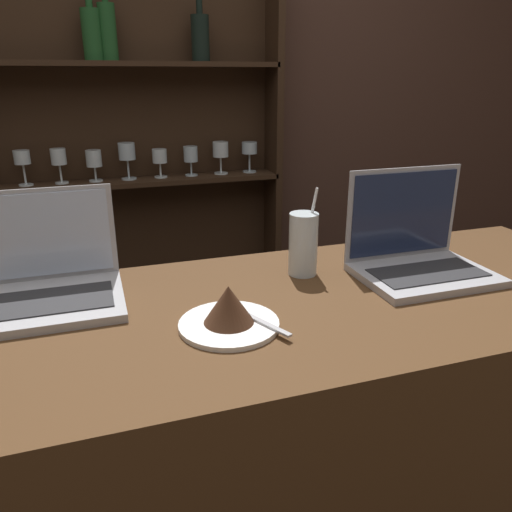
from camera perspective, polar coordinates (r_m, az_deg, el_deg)
name	(u,v)px	position (r m, az deg, el deg)	size (l,w,h in m)	color
bar_counter	(240,495)	(1.33, -1.82, -25.64)	(1.94, 0.62, 0.99)	#4C3019
back_wall	(146,98)	(2.28, -12.47, 17.22)	(7.00, 0.06, 2.70)	#4C3328
back_shelf	(130,190)	(2.24, -14.18, 7.30)	(1.32, 0.18, 1.85)	#332114
laptop_near	(49,279)	(1.14, -22.60, -2.46)	(0.29, 0.25, 0.23)	#ADADB2
laptop_far	(416,251)	(1.26, 17.85, 0.54)	(0.31, 0.22, 0.25)	#ADADB2
cake_plate	(229,311)	(0.95, -3.11, -6.35)	(0.19, 0.19, 0.08)	white
water_glass	(303,244)	(1.19, 5.42, 1.38)	(0.07, 0.07, 0.21)	silver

